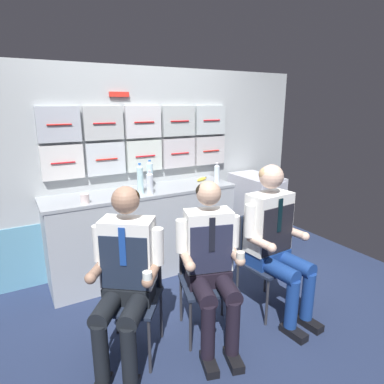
{
  "coord_description": "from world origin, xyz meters",
  "views": [
    {
      "loc": [
        -1.24,
        -2.02,
        1.77
      ],
      "look_at": [
        0.04,
        0.23,
        1.08
      ],
      "focal_mm": 30.98,
      "sensor_mm": 36.0,
      "label": 1
    }
  ],
  "objects_px": {
    "crew_member_right": "(211,258)",
    "snack_banana": "(202,179)",
    "service_trolley": "(255,210)",
    "espresso_cup_small": "(85,198)",
    "sparkling_bottle_green": "(217,173)",
    "folding_chair_right": "(205,268)",
    "crew_member_by_counter": "(275,235)",
    "folding_chair_left": "(133,282)",
    "folding_chair_by_counter": "(260,251)",
    "crew_member_left": "(125,271)"
  },
  "relations": [
    {
      "from": "folding_chair_right",
      "to": "snack_banana",
      "type": "bearing_deg",
      "value": 60.07
    },
    {
      "from": "crew_member_right",
      "to": "espresso_cup_small",
      "type": "distance_m",
      "value": 1.28
    },
    {
      "from": "crew_member_left",
      "to": "folding_chair_by_counter",
      "type": "bearing_deg",
      "value": 3.97
    },
    {
      "from": "service_trolley",
      "to": "folding_chair_by_counter",
      "type": "height_order",
      "value": "service_trolley"
    },
    {
      "from": "espresso_cup_small",
      "to": "snack_banana",
      "type": "height_order",
      "value": "espresso_cup_small"
    },
    {
      "from": "service_trolley",
      "to": "crew_member_by_counter",
      "type": "bearing_deg",
      "value": -123.35
    },
    {
      "from": "crew_member_by_counter",
      "to": "sparkling_bottle_green",
      "type": "bearing_deg",
      "value": 81.11
    },
    {
      "from": "folding_chair_right",
      "to": "crew_member_right",
      "type": "xyz_separation_m",
      "value": [
        -0.05,
        -0.15,
        0.16
      ]
    },
    {
      "from": "service_trolley",
      "to": "crew_member_left",
      "type": "bearing_deg",
      "value": -152.54
    },
    {
      "from": "sparkling_bottle_green",
      "to": "folding_chair_by_counter",
      "type": "bearing_deg",
      "value": -100.96
    },
    {
      "from": "service_trolley",
      "to": "espresso_cup_small",
      "type": "xyz_separation_m",
      "value": [
        -2.03,
        -0.07,
        0.46
      ]
    },
    {
      "from": "crew_member_left",
      "to": "folding_chair_right",
      "type": "bearing_deg",
      "value": 4.98
    },
    {
      "from": "crew_member_left",
      "to": "snack_banana",
      "type": "relative_size",
      "value": 7.29
    },
    {
      "from": "service_trolley",
      "to": "espresso_cup_small",
      "type": "height_order",
      "value": "espresso_cup_small"
    },
    {
      "from": "folding_chair_right",
      "to": "folding_chair_by_counter",
      "type": "xyz_separation_m",
      "value": [
        0.59,
        0.03,
        0.0
      ]
    },
    {
      "from": "crew_member_right",
      "to": "snack_banana",
      "type": "xyz_separation_m",
      "value": [
        0.71,
        1.32,
        0.26
      ]
    },
    {
      "from": "folding_chair_right",
      "to": "snack_banana",
      "type": "xyz_separation_m",
      "value": [
        0.67,
        1.16,
        0.42
      ]
    },
    {
      "from": "crew_member_right",
      "to": "folding_chair_by_counter",
      "type": "distance_m",
      "value": 0.69
    },
    {
      "from": "folding_chair_right",
      "to": "crew_member_right",
      "type": "height_order",
      "value": "crew_member_right"
    },
    {
      "from": "service_trolley",
      "to": "folding_chair_right",
      "type": "distance_m",
      "value": 1.66
    },
    {
      "from": "folding_chair_left",
      "to": "sparkling_bottle_green",
      "type": "distance_m",
      "value": 1.73
    },
    {
      "from": "folding_chair_right",
      "to": "espresso_cup_small",
      "type": "height_order",
      "value": "espresso_cup_small"
    },
    {
      "from": "sparkling_bottle_green",
      "to": "snack_banana",
      "type": "relative_size",
      "value": 1.3
    },
    {
      "from": "folding_chair_left",
      "to": "sparkling_bottle_green",
      "type": "xyz_separation_m",
      "value": [
        1.36,
        0.95,
        0.5
      ]
    },
    {
      "from": "service_trolley",
      "to": "folding_chair_right",
      "type": "bearing_deg",
      "value": -143.69
    },
    {
      "from": "folding_chair_right",
      "to": "snack_banana",
      "type": "height_order",
      "value": "snack_banana"
    },
    {
      "from": "folding_chair_by_counter",
      "to": "snack_banana",
      "type": "distance_m",
      "value": 1.21
    },
    {
      "from": "crew_member_by_counter",
      "to": "sparkling_bottle_green",
      "type": "xyz_separation_m",
      "value": [
        0.18,
        1.15,
        0.3
      ]
    },
    {
      "from": "sparkling_bottle_green",
      "to": "folding_chair_left",
      "type": "bearing_deg",
      "value": -144.85
    },
    {
      "from": "folding_chair_right",
      "to": "espresso_cup_small",
      "type": "xyz_separation_m",
      "value": [
        -0.7,
        0.91,
        0.44
      ]
    },
    {
      "from": "folding_chair_left",
      "to": "folding_chair_right",
      "type": "distance_m",
      "value": 0.57
    },
    {
      "from": "crew_member_right",
      "to": "sparkling_bottle_green",
      "type": "relative_size",
      "value": 5.52
    },
    {
      "from": "service_trolley",
      "to": "espresso_cup_small",
      "type": "relative_size",
      "value": 10.83
    },
    {
      "from": "crew_member_left",
      "to": "folding_chair_right",
      "type": "distance_m",
      "value": 0.69
    },
    {
      "from": "espresso_cup_small",
      "to": "snack_banana",
      "type": "relative_size",
      "value": 0.5
    },
    {
      "from": "snack_banana",
      "to": "folding_chair_right",
      "type": "bearing_deg",
      "value": -119.93
    },
    {
      "from": "crew_member_by_counter",
      "to": "espresso_cup_small",
      "type": "distance_m",
      "value": 1.68
    },
    {
      "from": "folding_chair_left",
      "to": "crew_member_right",
      "type": "xyz_separation_m",
      "value": [
        0.52,
        -0.23,
        0.16
      ]
    },
    {
      "from": "sparkling_bottle_green",
      "to": "snack_banana",
      "type": "bearing_deg",
      "value": 130.78
    },
    {
      "from": "crew_member_right",
      "to": "service_trolley",
      "type": "bearing_deg",
      "value": 39.44
    },
    {
      "from": "crew_member_right",
      "to": "espresso_cup_small",
      "type": "relative_size",
      "value": 14.31
    },
    {
      "from": "crew_member_by_counter",
      "to": "sparkling_bottle_green",
      "type": "distance_m",
      "value": 1.2
    },
    {
      "from": "espresso_cup_small",
      "to": "folding_chair_by_counter",
      "type": "bearing_deg",
      "value": -34.41
    },
    {
      "from": "service_trolley",
      "to": "sparkling_bottle_green",
      "type": "height_order",
      "value": "sparkling_bottle_green"
    },
    {
      "from": "folding_chair_left",
      "to": "crew_member_right",
      "type": "distance_m",
      "value": 0.59
    },
    {
      "from": "service_trolley",
      "to": "crew_member_by_counter",
      "type": "distance_m",
      "value": 1.34
    },
    {
      "from": "sparkling_bottle_green",
      "to": "espresso_cup_small",
      "type": "distance_m",
      "value": 1.49
    },
    {
      "from": "crew_member_right",
      "to": "snack_banana",
      "type": "distance_m",
      "value": 1.52
    },
    {
      "from": "sparkling_bottle_green",
      "to": "crew_member_left",
      "type": "bearing_deg",
      "value": -143.26
    },
    {
      "from": "folding_chair_left",
      "to": "folding_chair_by_counter",
      "type": "height_order",
      "value": "same"
    }
  ]
}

